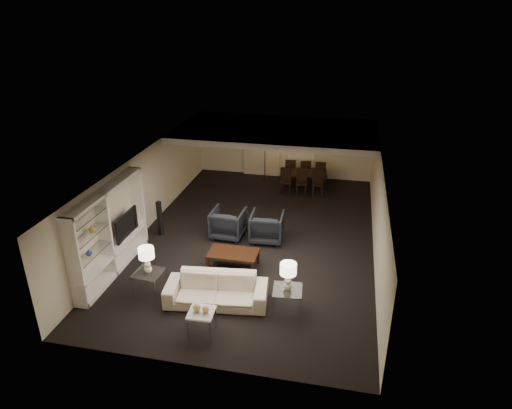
{
  "coord_description": "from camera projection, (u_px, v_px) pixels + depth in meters",
  "views": [
    {
      "loc": [
        2.54,
        -12.04,
        6.65
      ],
      "look_at": [
        0.0,
        0.0,
        1.1
      ],
      "focal_mm": 32.0,
      "sensor_mm": 36.0,
      "label": 1
    }
  ],
  "objects": [
    {
      "name": "floor",
      "position": [
        256.0,
        237.0,
        13.95
      ],
      "size": [
        11.0,
        11.0,
        0.0
      ],
      "primitive_type": "plane",
      "color": "black",
      "rests_on": "ground"
    },
    {
      "name": "chair_fl",
      "position": [
        290.0,
        170.0,
        18.14
      ],
      "size": [
        0.48,
        0.48,
        0.92
      ],
      "primitive_type": null,
      "rotation": [
        0.0,
        0.0,
        3.27
      ],
      "color": "black",
      "rests_on": "floor"
    },
    {
      "name": "gold_gourd_a",
      "position": [
        197.0,
        308.0,
        9.73
      ],
      "size": [
        0.18,
        0.18,
        0.18
      ],
      "primitive_type": "sphere",
      "color": "tan",
      "rests_on": "marble_table"
    },
    {
      "name": "chair_nl",
      "position": [
        285.0,
        181.0,
        16.98
      ],
      "size": [
        0.47,
        0.47,
        0.92
      ],
      "primitive_type": null,
      "rotation": [
        0.0,
        0.0,
        0.11
      ],
      "color": "black",
      "rests_on": "floor"
    },
    {
      "name": "table_lamp_right",
      "position": [
        288.0,
        277.0,
        10.24
      ],
      "size": [
        0.38,
        0.38,
        0.68
      ],
      "primitive_type": null,
      "rotation": [
        0.0,
        0.0,
        -0.02
      ],
      "color": "beige",
      "rests_on": "side_table_right"
    },
    {
      "name": "ceiling",
      "position": [
        256.0,
        160.0,
        12.93
      ],
      "size": [
        7.0,
        11.0,
        0.02
      ],
      "primitive_type": "cube",
      "color": "silver",
      "rests_on": "ground"
    },
    {
      "name": "floor_speaker",
      "position": [
        160.0,
        218.0,
        13.89
      ],
      "size": [
        0.15,
        0.15,
        1.11
      ],
      "primitive_type": "cube",
      "rotation": [
        0.0,
        0.0,
        -0.32
      ],
      "color": "black",
      "rests_on": "floor"
    },
    {
      "name": "painting",
      "position": [
        337.0,
        142.0,
        17.79
      ],
      "size": [
        0.95,
        0.04,
        0.65
      ],
      "primitive_type": "cube",
      "color": "#142D38",
      "rests_on": "wall_back"
    },
    {
      "name": "wall_back",
      "position": [
        284.0,
        146.0,
        18.34
      ],
      "size": [
        7.0,
        0.02,
        2.5
      ],
      "primitive_type": "cube",
      "color": "beige",
      "rests_on": "ground"
    },
    {
      "name": "wall_right",
      "position": [
        378.0,
        210.0,
        12.78
      ],
      "size": [
        0.02,
        11.0,
        2.5
      ],
      "primitive_type": "cube",
      "color": "beige",
      "rests_on": "ground"
    },
    {
      "name": "sofa",
      "position": [
        216.0,
        290.0,
        10.81
      ],
      "size": [
        2.5,
        1.21,
        0.7
      ],
      "primitive_type": "imported",
      "rotation": [
        0.0,
        0.0,
        0.11
      ],
      "color": "beige",
      "rests_on": "floor"
    },
    {
      "name": "wall_left",
      "position": [
        145.0,
        190.0,
        14.1
      ],
      "size": [
        0.02,
        11.0,
        2.5
      ],
      "primitive_type": "cube",
      "color": "beige",
      "rests_on": "ground"
    },
    {
      "name": "dining_table",
      "position": [
        303.0,
        180.0,
        17.51
      ],
      "size": [
        1.86,
        1.17,
        0.62
      ],
      "primitive_type": "imported",
      "rotation": [
        0.0,
        0.0,
        0.11
      ],
      "color": "black",
      "rests_on": "floor"
    },
    {
      "name": "armchair_left",
      "position": [
        228.0,
        223.0,
        13.83
      ],
      "size": [
        1.0,
        1.03,
        0.9
      ],
      "primitive_type": "imported",
      "rotation": [
        0.0,
        0.0,
        3.1
      ],
      "color": "black",
      "rests_on": "floor"
    },
    {
      "name": "pendant_light",
      "position": [
        285.0,
        145.0,
        16.23
      ],
      "size": [
        0.52,
        0.52,
        0.24
      ],
      "primitive_type": "cylinder",
      "color": "#D8591E",
      "rests_on": "ceiling_soffit"
    },
    {
      "name": "vase_amber",
      "position": [
        92.0,
        228.0,
        10.9
      ],
      "size": [
        0.18,
        0.18,
        0.19
      ],
      "primitive_type": "imported",
      "color": "#B2933B",
      "rests_on": "media_unit"
    },
    {
      "name": "table_lamp_left",
      "position": [
        147.0,
        260.0,
        10.88
      ],
      "size": [
        0.4,
        0.4,
        0.68
      ],
      "primitive_type": null,
      "rotation": [
        0.0,
        0.0,
        -0.08
      ],
      "color": "beige",
      "rests_on": "side_table_left"
    },
    {
      "name": "vase_blue",
      "position": [
        89.0,
        253.0,
        10.86
      ],
      "size": [
        0.15,
        0.15,
        0.16
      ],
      "primitive_type": "imported",
      "color": "#233599",
      "rests_on": "media_unit"
    },
    {
      "name": "chair_fm",
      "position": [
        305.0,
        171.0,
        18.03
      ],
      "size": [
        0.48,
        0.48,
        0.92
      ],
      "primitive_type": null,
      "rotation": [
        0.0,
        0.0,
        3.27
      ],
      "color": "black",
      "rests_on": "floor"
    },
    {
      "name": "media_unit",
      "position": [
        110.0,
        231.0,
        11.77
      ],
      "size": [
        0.38,
        3.4,
        2.35
      ],
      "primitive_type": null,
      "color": "white",
      "rests_on": "wall_left"
    },
    {
      "name": "chair_fr",
      "position": [
        321.0,
        172.0,
        17.92
      ],
      "size": [
        0.43,
        0.43,
        0.92
      ],
      "primitive_type": null,
      "rotation": [
        0.0,
        0.0,
        3.13
      ],
      "color": "black",
      "rests_on": "floor"
    },
    {
      "name": "side_table_left",
      "position": [
        150.0,
        283.0,
        11.15
      ],
      "size": [
        0.71,
        0.71,
        0.62
      ],
      "primitive_type": null,
      "rotation": [
        0.0,
        0.0,
        -0.08
      ],
      "color": "silver",
      "rests_on": "floor"
    },
    {
      "name": "coffee_table",
      "position": [
        233.0,
        260.0,
        12.29
      ],
      "size": [
        1.33,
        0.78,
        0.47
      ],
      "primitive_type": null,
      "rotation": [
        0.0,
        0.0,
        -0.0
      ],
      "color": "black",
      "rests_on": "floor"
    },
    {
      "name": "television",
      "position": [
        123.0,
        224.0,
        12.36
      ],
      "size": [
        1.16,
        0.15,
        0.67
      ],
      "primitive_type": "imported",
      "rotation": [
        0.0,
        0.0,
        1.57
      ],
      "color": "black",
      "rests_on": "media_unit"
    },
    {
      "name": "ceiling_soffit",
      "position": [
        276.0,
        131.0,
        16.09
      ],
      "size": [
        7.0,
        4.0,
        0.2
      ],
      "primitive_type": "cube",
      "color": "silver",
      "rests_on": "ceiling"
    },
    {
      "name": "side_table_right",
      "position": [
        287.0,
        301.0,
        10.51
      ],
      "size": [
        0.72,
        0.72,
        0.62
      ],
      "primitive_type": null,
      "rotation": [
        0.0,
        0.0,
        0.09
      ],
      "color": "white",
      "rests_on": "floor"
    },
    {
      "name": "gold_gourd_b",
      "position": [
        206.0,
        309.0,
        9.7
      ],
      "size": [
        0.15,
        0.15,
        0.15
      ],
      "primitive_type": "sphere",
      "color": "tan",
      "rests_on": "marble_table"
    },
    {
      "name": "door",
      "position": [
        301.0,
        152.0,
        18.27
      ],
      "size": [
        0.9,
        0.05,
        2.1
      ],
      "primitive_type": "cube",
      "color": "silver",
      "rests_on": "wall_back"
    },
    {
      "name": "marble_table",
      "position": [
        202.0,
        322.0,
        9.86
      ],
      "size": [
        0.58,
        0.58,
        0.55
      ],
      "primitive_type": null,
      "rotation": [
        0.0,
        0.0,
        0.05
      ],
      "color": "silver",
      "rests_on": "floor"
    },
    {
      "name": "chair_nm",
      "position": [
        302.0,
        182.0,
        16.87
      ],
      "size": [
        0.47,
        0.47,
        0.92
      ],
      "primitive_type": null,
      "rotation": [
        0.0,
        0.0,
        0.1
      ],
      "color": "black",
      "rests_on": "floor"
    },
    {
      "name": "floor_lamp",
      "position": [
        265.0,
        158.0,
        18.21
      ],
      "size": [
        0.27,
        0.27,
        1.74
      ],
      "primitive_type": null,
      "rotation": [
        0.0,
        0.0,
        -0.07
      ],
      "color": "black",
      "rests_on": "floor"
    },
    {
      "name": "chair_nr",
      "position": [
        318.0,
        184.0,
        16.76
      ],
      "size": [
        0.48,
        0.48,
        0.92
      ],
      "primitive_type": null,
      "rotation": [
        0.0,
        0.0,
        0.13
      ],
      "color": "black",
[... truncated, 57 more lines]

